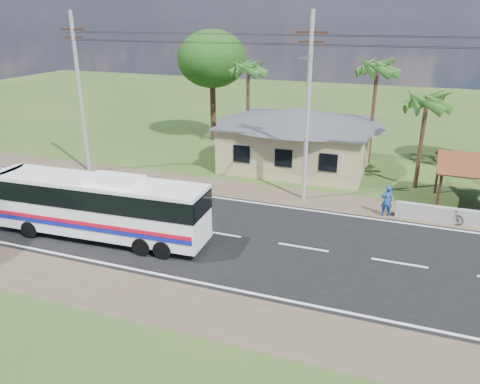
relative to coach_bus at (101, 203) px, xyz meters
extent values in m
plane|color=#2F4719|center=(5.29, 2.47, -1.95)|extent=(120.00, 120.00, 0.00)
cube|color=black|center=(5.29, 2.47, -1.94)|extent=(120.00, 10.00, 0.02)
cube|color=brown|center=(5.29, 8.97, -1.94)|extent=(120.00, 3.00, 0.01)
cube|color=brown|center=(5.29, -4.03, -1.94)|extent=(120.00, 3.00, 0.01)
cube|color=silver|center=(5.29, 7.17, -1.92)|extent=(120.00, 0.15, 0.01)
cube|color=silver|center=(5.29, -2.23, -1.92)|extent=(120.00, 0.15, 0.01)
cube|color=silver|center=(5.29, 2.47, -1.92)|extent=(120.00, 0.15, 0.01)
cube|color=tan|center=(6.29, 15.47, -0.35)|extent=(10.00, 8.00, 3.20)
cube|color=#4C4F54|center=(6.29, 15.47, 1.30)|extent=(10.60, 8.60, 0.10)
pyramid|color=#4C4F54|center=(6.29, 15.47, 2.45)|extent=(12.40, 10.00, 1.20)
cube|color=black|center=(3.29, 11.45, -0.25)|extent=(1.20, 0.08, 1.20)
cube|color=black|center=(6.29, 11.45, -0.25)|extent=(1.20, 0.08, 1.20)
cube|color=black|center=(9.29, 11.45, -0.25)|extent=(1.20, 0.08, 1.20)
cylinder|color=#392014|center=(15.99, 9.17, -0.65)|extent=(0.16, 0.16, 2.60)
cylinder|color=#392014|center=(15.99, 12.77, -0.65)|extent=(0.16, 0.16, 2.60)
cube|color=#9E9E99|center=(17.29, 8.07, -1.50)|extent=(7.00, 0.30, 0.90)
cylinder|color=#9E9E99|center=(-7.71, 8.97, 3.55)|extent=(0.26, 0.26, 11.00)
cube|color=#392014|center=(-7.71, 8.97, 7.85)|extent=(1.80, 0.12, 0.12)
cube|color=#392014|center=(-7.71, 8.97, 7.35)|extent=(1.40, 0.10, 0.10)
cylinder|color=#9E9E99|center=(8.29, 8.97, 3.55)|extent=(0.26, 0.26, 11.00)
cube|color=#392014|center=(8.29, 8.97, 7.85)|extent=(1.80, 0.12, 0.12)
cube|color=#392014|center=(8.29, 8.97, 7.35)|extent=(1.40, 0.10, 0.10)
cylinder|color=gray|center=(8.29, 7.97, 6.65)|extent=(0.08, 2.00, 0.08)
cube|color=gray|center=(8.29, 6.97, 6.65)|extent=(0.50, 0.18, 0.12)
cylinder|color=black|center=(0.29, 8.97, 7.65)|extent=(16.00, 0.02, 0.02)
cylinder|color=black|center=(15.79, 8.97, 7.65)|extent=(15.00, 0.02, 0.02)
cylinder|color=#47301E|center=(14.79, 13.47, 1.05)|extent=(0.28, 0.28, 6.00)
cylinder|color=#47301E|center=(11.29, 17.97, 1.80)|extent=(0.28, 0.28, 7.50)
cylinder|color=#47301E|center=(1.29, 18.47, 1.55)|extent=(0.28, 0.28, 7.00)
cylinder|color=#47301E|center=(-2.71, 20.47, 1.03)|extent=(0.50, 0.50, 5.95)
ellipsoid|color=#10340E|center=(-2.71, 20.47, 5.20)|extent=(6.00, 6.00, 4.92)
cube|color=white|center=(-0.01, 0.00, -0.18)|extent=(11.01, 2.79, 2.73)
cube|color=black|center=(-0.01, 0.00, 0.51)|extent=(11.06, 2.85, 1.00)
cube|color=black|center=(-5.46, -0.26, 0.19)|extent=(0.21, 2.09, 1.64)
cube|color=#B60B23|center=(0.05, -1.15, -0.68)|extent=(10.72, 0.55, 0.20)
cube|color=#0D1796|center=(0.05, -1.15, -0.90)|extent=(10.72, 0.55, 0.20)
cube|color=white|center=(0.90, 0.05, 1.32)|extent=(2.79, 1.58, 0.27)
cylinder|color=black|center=(-3.59, -1.22, -1.49)|extent=(0.92, 0.36, 0.91)
cylinder|color=black|center=(-3.69, 0.87, -1.49)|extent=(0.92, 0.36, 0.91)
cylinder|color=black|center=(2.77, -0.91, -1.49)|extent=(0.92, 0.36, 0.91)
cylinder|color=black|center=(2.67, 1.18, -1.49)|extent=(0.92, 0.36, 0.91)
cylinder|color=black|center=(3.86, -0.86, -1.49)|extent=(0.92, 0.36, 0.91)
cylinder|color=black|center=(3.76, 1.23, -1.49)|extent=(0.92, 0.36, 0.91)
imported|color=black|center=(16.50, 8.15, -1.48)|extent=(1.87, 1.28, 0.93)
imported|color=navy|center=(13.27, 7.94, -1.04)|extent=(0.76, 0.61, 1.81)
camera|label=1|loc=(13.94, -17.81, 8.75)|focal=35.00mm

